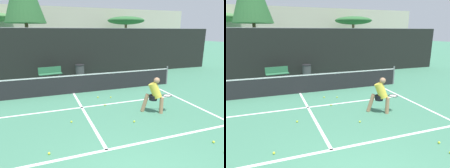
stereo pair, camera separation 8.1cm
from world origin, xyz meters
The scene contains 19 objects.
court_baseline_near centered at (0.00, 2.00, 0.00)m, with size 11.00×0.10×0.01m, color white.
court_service_line centered at (0.00, 5.24, 0.00)m, with size 8.25×0.10×0.01m, color white.
court_center_mark centered at (0.00, 4.64, 0.00)m, with size 0.10×5.28×0.01m, color white.
court_sideline_right centered at (4.51, 4.64, 0.00)m, with size 0.10×6.28×0.01m, color white.
net centered at (0.00, 7.28, 0.51)m, with size 11.09×0.09×1.07m.
fence_back centered at (0.00, 11.32, 1.62)m, with size 24.00×0.06×3.26m.
player_practicing centered at (2.50, 3.79, 0.75)m, with size 1.21×0.66×1.39m.
tennis_ball_scattered_0 centered at (-1.44, 2.32, 0.03)m, with size 0.07×0.07×0.07m, color #D1E033.
tennis_ball_scattered_1 centered at (2.93, 1.31, 0.03)m, with size 0.07×0.07×0.07m, color #D1E033.
tennis_ball_scattered_2 centered at (0.96, 5.10, 0.03)m, with size 0.07×0.07×0.07m, color #D1E033.
tennis_ball_scattered_4 centered at (1.41, 3.25, 0.03)m, with size 0.07×0.07×0.07m, color #D1E033.
tennis_ball_scattered_5 centered at (0.95, 6.18, 0.03)m, with size 0.07×0.07×0.07m, color #D1E033.
tennis_ball_scattered_7 centered at (-0.62, 3.97, 0.03)m, with size 0.07×0.07×0.07m, color #D1E033.
tennis_ball_scattered_8 centered at (1.53, 5.99, 0.03)m, with size 0.07×0.07×0.07m, color #D1E033.
courtside_bench centered at (-0.91, 10.51, 0.46)m, with size 1.45×0.56×0.86m.
trash_bin centered at (1.01, 10.68, 0.44)m, with size 0.61×0.61×0.88m.
parked_car centered at (3.08, 15.11, 0.60)m, with size 1.66×4.25×1.41m.
tree_mid centered at (8.33, 19.81, 4.19)m, with size 4.27×4.27×4.68m.
building_far centered at (0.00, 23.50, 2.89)m, with size 36.00×2.40×5.78m, color beige.
Camera 1 is at (-1.46, -2.41, 3.04)m, focal length 32.00 mm.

